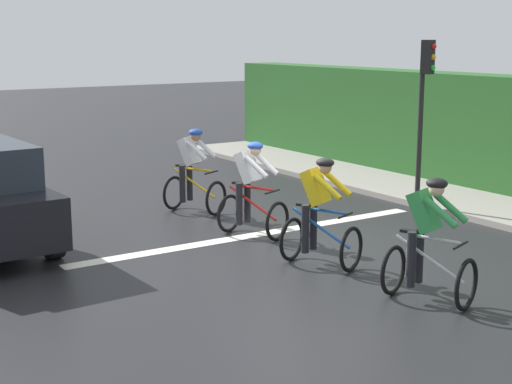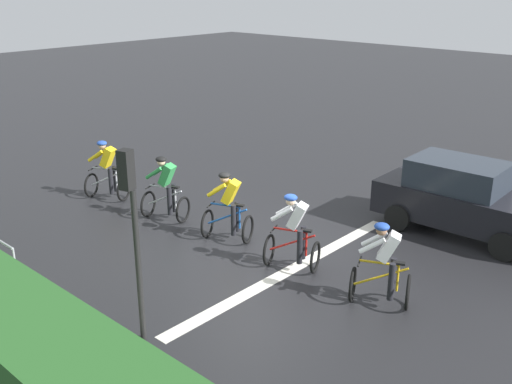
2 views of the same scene
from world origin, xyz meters
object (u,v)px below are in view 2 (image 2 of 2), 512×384
Objects in this scene: cyclist_trailing at (384,267)px; car_black at (463,198)px; cyclist_lead at (107,172)px; traffic_light_near_crossing at (132,218)px; cyclist_second at (166,190)px; cyclist_fourth at (294,234)px; cyclist_mid at (229,208)px.

car_black is (4.24, 0.40, 0.08)m from cyclist_trailing.
cyclist_lead is 0.50× the size of traffic_light_near_crossing.
traffic_light_near_crossing is (-3.58, -6.12, 1.43)m from cyclist_lead.
cyclist_second is at bearing 45.50° from traffic_light_near_crossing.
cyclist_fourth is 2.16m from cyclist_trailing.
cyclist_lead is at bearing 91.71° from cyclist_fourth.
cyclist_trailing is at bearing -89.04° from cyclist_lead.
cyclist_trailing is 4.69m from traffic_light_near_crossing.
cyclist_second is at bearing 94.87° from cyclist_mid.
car_black is 1.24× the size of traffic_light_near_crossing.
car_black is at bearing -22.77° from cyclist_fourth.
cyclist_lead is 0.40× the size of car_black.
cyclist_lead is at bearing 90.96° from cyclist_trailing.
traffic_light_near_crossing is (-7.96, 2.06, 1.35)m from car_black.
traffic_light_near_crossing is (-3.73, 2.46, 1.43)m from cyclist_trailing.
car_black is 8.33m from traffic_light_near_crossing.
traffic_light_near_crossing reaches higher than car_black.
cyclist_lead is 1.00× the size of cyclist_trailing.
cyclist_second is at bearing 90.24° from cyclist_trailing.
cyclist_fourth is at bearing -4.53° from traffic_light_near_crossing.
cyclist_mid and cyclist_fourth have the same top height.
car_black is at bearing -61.83° from cyclist_lead.
car_black is at bearing -53.79° from cyclist_second.
cyclist_lead is at bearing 92.87° from cyclist_second.
cyclist_second is 1.00× the size of cyclist_mid.
traffic_light_near_crossing is at bearing 165.52° from car_black.
car_black reaches higher than cyclist_lead.
cyclist_mid is 5.57m from car_black.
cyclist_trailing is (0.14, -8.58, 0.00)m from cyclist_lead.
cyclist_lead is 1.00× the size of cyclist_second.
cyclist_fourth is at bearing -88.29° from cyclist_lead.
cyclist_fourth is at bearing -92.87° from cyclist_mid.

